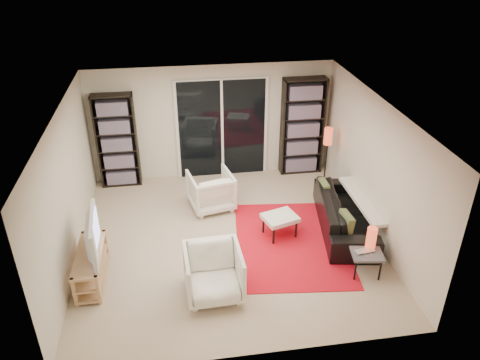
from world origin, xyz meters
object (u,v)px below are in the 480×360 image
object	(u,v)px
sofa	(345,213)
floor_lamp	(328,143)
side_table	(366,254)
tv_stand	(91,265)
armchair_front	(214,273)
bookshelf_right	(302,127)
armchair_back	(211,190)
ottoman	(280,219)
bookshelf_left	(117,141)

from	to	relation	value
sofa	floor_lamp	bearing A→B (deg)	4.51
side_table	floor_lamp	bearing A→B (deg)	85.09
tv_stand	sofa	bearing A→B (deg)	9.82
armchair_front	side_table	distance (m)	2.38
bookshelf_right	tv_stand	world-z (taller)	bookshelf_right
armchair_back	ottoman	size ratio (longest dim) A/B	1.20
ottoman	side_table	distance (m)	1.60
bookshelf_left	armchair_front	distance (m)	4.00
tv_stand	bookshelf_right	bearing A→B (deg)	36.52
armchair_back	armchair_front	xyz separation A→B (m)	(-0.20, -2.42, 0.02)
bookshelf_right	armchair_back	xyz separation A→B (m)	(-2.08, -1.21, -0.68)
sofa	side_table	world-z (taller)	sofa
sofa	floor_lamp	distance (m)	1.73
side_table	floor_lamp	world-z (taller)	floor_lamp
armchair_back	ottoman	world-z (taller)	armchair_back
sofa	armchair_front	size ratio (longest dim) A/B	2.55
tv_stand	side_table	world-z (taller)	tv_stand
tv_stand	ottoman	bearing A→B (deg)	12.75
tv_stand	floor_lamp	distance (m)	5.06
ottoman	bookshelf_left	bearing A→B (deg)	140.79
tv_stand	armchair_front	distance (m)	1.91
sofa	floor_lamp	xyz separation A→B (m)	(0.14, 1.60, 0.65)
bookshelf_right	floor_lamp	bearing A→B (deg)	-64.10
bookshelf_left	floor_lamp	distance (m)	4.24
tv_stand	ottoman	xyz separation A→B (m)	(3.10, 0.70, 0.08)
armchair_back	floor_lamp	size ratio (longest dim) A/B	0.63
side_table	bookshelf_left	bearing A→B (deg)	138.38
side_table	tv_stand	bearing A→B (deg)	173.55
tv_stand	ottoman	world-z (taller)	tv_stand
armchair_back	armchair_front	world-z (taller)	armchair_front
sofa	bookshelf_left	bearing A→B (deg)	69.96
ottoman	side_table	bearing A→B (deg)	-47.17
bookshelf_right	tv_stand	distance (m)	5.16
bookshelf_right	sofa	size ratio (longest dim) A/B	0.98
ottoman	side_table	xyz separation A→B (m)	(1.09, -1.18, 0.01)
sofa	bookshelf_right	bearing A→B (deg)	14.40
bookshelf_right	armchair_front	distance (m)	4.34
sofa	floor_lamp	size ratio (longest dim) A/B	1.68
bookshelf_right	floor_lamp	world-z (taller)	bookshelf_right
armchair_front	floor_lamp	distance (m)	3.98
armchair_back	armchair_front	size ratio (longest dim) A/B	0.96
ottoman	floor_lamp	size ratio (longest dim) A/B	0.52
bookshelf_right	floor_lamp	xyz separation A→B (m)	(0.34, -0.69, -0.09)
ottoman	floor_lamp	world-z (taller)	floor_lamp
bookshelf_right	armchair_front	bearing A→B (deg)	-122.13
bookshelf_left	floor_lamp	bearing A→B (deg)	-9.40
armchair_front	floor_lamp	world-z (taller)	floor_lamp
armchair_front	sofa	bearing A→B (deg)	26.37
sofa	ottoman	xyz separation A→B (m)	(-1.19, -0.04, 0.03)
tv_stand	floor_lamp	size ratio (longest dim) A/B	0.94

